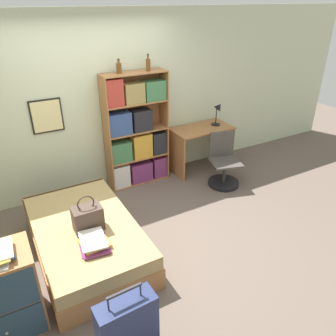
# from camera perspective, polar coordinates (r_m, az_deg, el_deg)

# --- Properties ---
(ground_plane) EXTENTS (14.00, 14.00, 0.00)m
(ground_plane) POSITION_cam_1_polar(r_m,az_deg,el_deg) (4.29, -5.13, -11.56)
(ground_plane) COLOR #66564C
(wall_back) EXTENTS (10.00, 0.09, 2.60)m
(wall_back) POSITION_cam_1_polar(r_m,az_deg,el_deg) (4.94, -13.11, 10.41)
(wall_back) COLOR beige
(wall_back) RESTS_ON ground_plane
(bed) EXTENTS (1.09, 1.84, 0.42)m
(bed) POSITION_cam_1_polar(r_m,az_deg,el_deg) (4.02, -14.10, -11.69)
(bed) COLOR #A36B3D
(bed) RESTS_ON ground_plane
(handbag) EXTENTS (0.31, 0.21, 0.43)m
(handbag) POSITION_cam_1_polar(r_m,az_deg,el_deg) (3.70, -13.81, -8.46)
(handbag) COLOR #47382D
(handbag) RESTS_ON bed
(book_stack_on_bed) EXTENTS (0.32, 0.40, 0.10)m
(book_stack_on_bed) POSITION_cam_1_polar(r_m,az_deg,el_deg) (3.52, -12.70, -12.60)
(book_stack_on_bed) COLOR #7A336B
(book_stack_on_bed) RESTS_ON bed
(suitcase) EXTENTS (0.49, 0.21, 0.77)m
(suitcase) POSITION_cam_1_polar(r_m,az_deg,el_deg) (2.96, -7.05, -26.21)
(suitcase) COLOR navy
(suitcase) RESTS_ON ground_plane
(bookcase) EXTENTS (0.97, 0.30, 1.76)m
(bookcase) POSITION_cam_1_polar(r_m,az_deg,el_deg) (5.09, -5.69, 5.85)
(bookcase) COLOR #A36B3D
(bookcase) RESTS_ON ground_plane
(bottle_green) EXTENTS (0.07, 0.07, 0.20)m
(bottle_green) POSITION_cam_1_polar(r_m,az_deg,el_deg) (4.76, -8.55, 16.87)
(bottle_green) COLOR brown
(bottle_green) RESTS_ON bookcase
(bottle_brown) EXTENTS (0.07, 0.07, 0.24)m
(bottle_brown) POSITION_cam_1_polar(r_m,az_deg,el_deg) (4.87, -3.48, 17.55)
(bottle_brown) COLOR brown
(bottle_brown) RESTS_ON bookcase
(desk) EXTENTS (1.02, 0.56, 0.76)m
(desk) POSITION_cam_1_polar(r_m,az_deg,el_deg) (5.63, 5.79, 4.63)
(desk) COLOR #A36B3D
(desk) RESTS_ON ground_plane
(desk_lamp) EXTENTS (0.20, 0.15, 0.40)m
(desk_lamp) POSITION_cam_1_polar(r_m,az_deg,el_deg) (5.64, 8.76, 9.97)
(desk_lamp) COLOR black
(desk_lamp) RESTS_ON desk
(desk_chair) EXTENTS (0.56, 0.56, 0.84)m
(desk_chair) POSITION_cam_1_polar(r_m,az_deg,el_deg) (5.31, 9.62, -0.19)
(desk_chair) COLOR black
(desk_chair) RESTS_ON ground_plane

